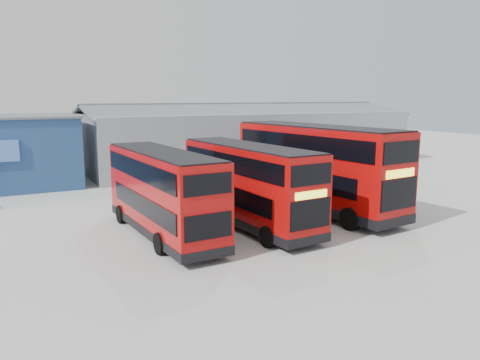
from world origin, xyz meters
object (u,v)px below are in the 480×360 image
(double_decker_centre, at_px, (248,186))
(single_decker_blue, at_px, (317,167))
(double_decker_left, at_px, (163,194))
(double_decker_right, at_px, (316,169))
(maintenance_shed, at_px, (246,137))

(double_decker_centre, distance_m, single_decker_blue, 10.92)
(double_decker_left, xyz_separation_m, double_decker_right, (9.29, 0.80, 0.42))
(double_decker_right, bearing_deg, double_decker_centre, -173.25)
(double_decker_left, xyz_separation_m, single_decker_blue, (13.29, 5.96, -0.45))
(double_decker_centre, bearing_deg, double_decker_left, 172.53)
(double_decker_centre, xyz_separation_m, double_decker_right, (4.95, 1.09, 0.38))
(double_decker_centre, bearing_deg, double_decker_right, 8.82)
(double_decker_centre, bearing_deg, maintenance_shed, 58.44)
(maintenance_shed, relative_size, double_decker_right, 2.60)
(double_decker_centre, height_order, single_decker_blue, double_decker_centre)
(double_decker_left, height_order, single_decker_blue, double_decker_left)
(double_decker_left, xyz_separation_m, double_decker_centre, (4.34, -0.29, 0.05))
(double_decker_centre, distance_m, double_decker_right, 5.08)
(double_decker_left, bearing_deg, double_decker_right, -177.66)
(maintenance_shed, bearing_deg, double_decker_right, -106.31)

